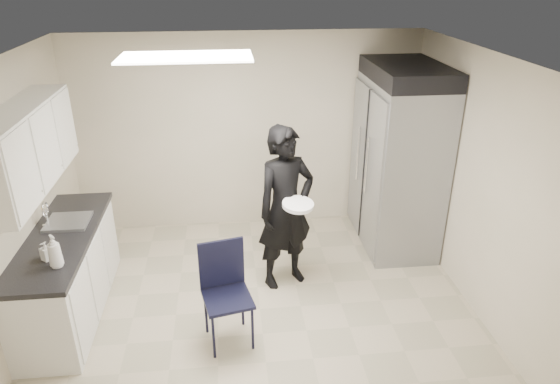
{
  "coord_description": "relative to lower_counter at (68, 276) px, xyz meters",
  "views": [
    {
      "loc": [
        -0.25,
        -4.28,
        3.36
      ],
      "look_at": [
        0.24,
        0.2,
        1.27
      ],
      "focal_mm": 32.0,
      "sensor_mm": 36.0,
      "label": 1
    }
  ],
  "objects": [
    {
      "name": "floor",
      "position": [
        1.95,
        -0.2,
        -0.43
      ],
      "size": [
        4.5,
        4.5,
        0.0
      ],
      "primitive_type": "plane",
      "color": "tan",
      "rests_on": "ground"
    },
    {
      "name": "ceiling",
      "position": [
        1.95,
        -0.2,
        2.17
      ],
      "size": [
        4.5,
        4.5,
        0.0
      ],
      "primitive_type": "plane",
      "rotation": [
        3.14,
        0.0,
        0.0
      ],
      "color": "silver",
      "rests_on": "back_wall"
    },
    {
      "name": "back_wall",
      "position": [
        1.95,
        1.8,
        0.87
      ],
      "size": [
        4.5,
        0.0,
        4.5
      ],
      "primitive_type": "plane",
      "rotation": [
        1.57,
        0.0,
        0.0
      ],
      "color": "beige",
      "rests_on": "floor"
    },
    {
      "name": "left_wall",
      "position": [
        -0.3,
        -0.2,
        0.87
      ],
      "size": [
        0.0,
        4.0,
        4.0
      ],
      "primitive_type": "plane",
      "rotation": [
        1.57,
        0.0,
        1.57
      ],
      "color": "beige",
      "rests_on": "floor"
    },
    {
      "name": "right_wall",
      "position": [
        4.2,
        -0.2,
        0.87
      ],
      "size": [
        0.0,
        4.0,
        4.0
      ],
      "primitive_type": "plane",
      "rotation": [
        1.57,
        0.0,
        -1.57
      ],
      "color": "beige",
      "rests_on": "floor"
    },
    {
      "name": "ceiling_panel",
      "position": [
        1.35,
        0.2,
        2.14
      ],
      "size": [
        1.2,
        0.6,
        0.02
      ],
      "primitive_type": "cube",
      "color": "white",
      "rests_on": "ceiling"
    },
    {
      "name": "lower_counter",
      "position": [
        0.0,
        0.0,
        0.0
      ],
      "size": [
        0.6,
        1.9,
        0.86
      ],
      "primitive_type": "cube",
      "color": "silver",
      "rests_on": "floor"
    },
    {
      "name": "countertop",
      "position": [
        0.0,
        0.0,
        0.46
      ],
      "size": [
        0.64,
        1.95,
        0.05
      ],
      "primitive_type": "cube",
      "color": "black",
      "rests_on": "lower_counter"
    },
    {
      "name": "sink",
      "position": [
        0.02,
        0.25,
        0.44
      ],
      "size": [
        0.42,
        0.4,
        0.14
      ],
      "primitive_type": "cube",
      "color": "gray",
      "rests_on": "countertop"
    },
    {
      "name": "faucet",
      "position": [
        -0.18,
        0.25,
        0.59
      ],
      "size": [
        0.02,
        0.02,
        0.24
      ],
      "primitive_type": "cylinder",
      "color": "silver",
      "rests_on": "countertop"
    },
    {
      "name": "upper_cabinets",
      "position": [
        -0.13,
        0.0,
        1.4
      ],
      "size": [
        0.35,
        1.8,
        0.75
      ],
      "primitive_type": "cube",
      "color": "silver",
      "rests_on": "left_wall"
    },
    {
      "name": "towel_dispenser",
      "position": [
        -0.19,
        1.15,
        1.19
      ],
      "size": [
        0.22,
        0.3,
        0.35
      ],
      "primitive_type": "cube",
      "color": "black",
      "rests_on": "left_wall"
    },
    {
      "name": "notice_sticker_left",
      "position": [
        -0.29,
        -0.1,
        0.79
      ],
      "size": [
        0.0,
        0.12,
        0.07
      ],
      "primitive_type": "cube",
      "color": "yellow",
      "rests_on": "left_wall"
    },
    {
      "name": "notice_sticker_right",
      "position": [
        -0.29,
        0.1,
        0.75
      ],
      "size": [
        0.0,
        0.12,
        0.07
      ],
      "primitive_type": "cube",
      "color": "yellow",
      "rests_on": "left_wall"
    },
    {
      "name": "commercial_fridge",
      "position": [
        3.78,
        1.07,
        0.62
      ],
      "size": [
        0.8,
        1.35,
        2.1
      ],
      "primitive_type": "cube",
      "color": "gray",
      "rests_on": "floor"
    },
    {
      "name": "fridge_compressor",
      "position": [
        3.78,
        1.07,
        1.77
      ],
      "size": [
        0.8,
        1.35,
        0.2
      ],
      "primitive_type": "cube",
      "color": "black",
      "rests_on": "commercial_fridge"
    },
    {
      "name": "folding_chair",
      "position": [
        1.62,
        -0.64,
        0.06
      ],
      "size": [
        0.52,
        0.52,
        0.98
      ],
      "primitive_type": "cube",
      "rotation": [
        0.0,
        0.0,
        0.21
      ],
      "color": "black",
      "rests_on": "floor"
    },
    {
      "name": "man_tuxedo",
      "position": [
        2.28,
        0.3,
        0.5
      ],
      "size": [
        0.8,
        0.69,
        1.85
      ],
      "primitive_type": "imported",
      "rotation": [
        0.0,
        0.0,
        0.41
      ],
      "color": "black",
      "rests_on": "floor"
    },
    {
      "name": "bucket_lid",
      "position": [
        2.38,
        0.07,
        0.65
      ],
      "size": [
        0.43,
        0.43,
        0.04
      ],
      "primitive_type": "cylinder",
      "rotation": [
        0.0,
        0.0,
        0.41
      ],
      "color": "silver",
      "rests_on": "man_tuxedo"
    },
    {
      "name": "soap_bottle_a",
      "position": [
        0.15,
        -0.57,
        0.64
      ],
      "size": [
        0.17,
        0.17,
        0.31
      ],
      "primitive_type": "imported",
      "rotation": [
        0.0,
        0.0,
        0.7
      ],
      "color": "white",
      "rests_on": "countertop"
    },
    {
      "name": "soap_bottle_b",
      "position": [
        0.03,
        -0.45,
        0.57
      ],
      "size": [
        0.11,
        0.11,
        0.18
      ],
      "primitive_type": "imported",
      "rotation": [
        0.0,
        0.0,
        -0.67
      ],
      "color": "#B4B5C1",
      "rests_on": "countertop"
    }
  ]
}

